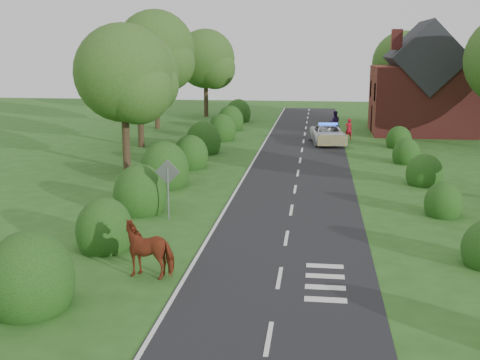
# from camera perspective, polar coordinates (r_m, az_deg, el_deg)

# --- Properties ---
(ground) EXTENTS (120.00, 120.00, 0.00)m
(ground) POSITION_cam_1_polar(r_m,az_deg,el_deg) (22.59, 4.42, -5.56)
(ground) COLOR #29581D
(road) EXTENTS (6.00, 70.00, 0.02)m
(road) POSITION_cam_1_polar(r_m,az_deg,el_deg) (37.14, 5.67, 1.57)
(road) COLOR black
(road) RESTS_ON ground
(road_markings) EXTENTS (4.96, 70.00, 0.01)m
(road_markings) POSITION_cam_1_polar(r_m,az_deg,el_deg) (35.19, 2.96, 1.03)
(road_markings) COLOR white
(road_markings) RESTS_ON road
(hedgerow_left) EXTENTS (2.75, 50.41, 3.00)m
(hedgerow_left) POSITION_cam_1_polar(r_m,az_deg,el_deg) (34.58, -5.34, 2.01)
(hedgerow_left) COLOR #173F11
(hedgerow_left) RESTS_ON ground
(hedgerow_right) EXTENTS (2.10, 45.78, 2.10)m
(hedgerow_right) POSITION_cam_1_polar(r_m,az_deg,el_deg) (33.76, 16.74, 0.94)
(hedgerow_right) COLOR #173F11
(hedgerow_right) RESTS_ON ground
(tree_left_a) EXTENTS (5.74, 5.60, 8.38)m
(tree_left_a) POSITION_cam_1_polar(r_m,az_deg,el_deg) (35.07, -10.67, 9.56)
(tree_left_a) COLOR #332316
(tree_left_a) RESTS_ON ground
(tree_left_b) EXTENTS (5.74, 5.60, 8.07)m
(tree_left_b) POSITION_cam_1_polar(r_m,az_deg,el_deg) (43.16, -9.28, 9.71)
(tree_left_b) COLOR #332316
(tree_left_b) RESTS_ON ground
(tree_left_c) EXTENTS (6.97, 6.80, 10.22)m
(tree_left_c) POSITION_cam_1_polar(r_m,az_deg,el_deg) (53.11, -7.75, 11.84)
(tree_left_c) COLOR #332316
(tree_left_c) RESTS_ON ground
(tree_left_d) EXTENTS (6.15, 6.00, 8.89)m
(tree_left_d) POSITION_cam_1_polar(r_m,az_deg,el_deg) (62.36, -3.06, 11.18)
(tree_left_d) COLOR #332316
(tree_left_d) RESTS_ON ground
(tree_right_c) EXTENTS (6.15, 6.00, 8.58)m
(tree_right_c) POSITION_cam_1_polar(r_m,az_deg,el_deg) (59.91, 15.56, 10.42)
(tree_right_c) COLOR #332316
(tree_right_c) RESTS_ON ground
(road_sign) EXTENTS (1.06, 0.08, 2.53)m
(road_sign) POSITION_cam_1_polar(r_m,az_deg,el_deg) (24.81, -6.86, -0.02)
(road_sign) COLOR gray
(road_sign) RESTS_ON ground
(house) EXTENTS (8.00, 7.40, 9.17)m
(house) POSITION_cam_1_polar(r_m,az_deg,el_deg) (52.25, 16.89, 8.40)
(house) COLOR maroon
(house) RESTS_ON ground
(cow) EXTENTS (2.06, 1.16, 1.43)m
(cow) POSITION_cam_1_polar(r_m,az_deg,el_deg) (19.10, -8.52, -6.80)
(cow) COLOR brown
(cow) RESTS_ON ground
(police_van) EXTENTS (2.94, 5.35, 1.56)m
(police_van) POSITION_cam_1_polar(r_m,az_deg,el_deg) (45.06, 8.32, 4.30)
(police_van) COLOR silver
(police_van) RESTS_ON ground
(pedestrian_red) EXTENTS (0.68, 0.56, 1.60)m
(pedestrian_red) POSITION_cam_1_polar(r_m,az_deg,el_deg) (47.57, 10.27, 4.78)
(pedestrian_red) COLOR maroon
(pedestrian_red) RESTS_ON ground
(pedestrian_purple) EXTENTS (0.92, 0.73, 1.85)m
(pedestrian_purple) POSITION_cam_1_polar(r_m,az_deg,el_deg) (50.98, 8.97, 5.46)
(pedestrian_purple) COLOR #331D52
(pedestrian_purple) RESTS_ON ground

